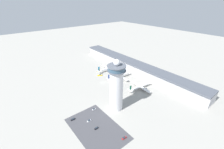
{
  "coord_description": "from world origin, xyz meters",
  "views": [
    {
      "loc": [
        163.93,
        -113.13,
        114.6
      ],
      "look_at": [
        7.17,
        14.61,
        12.32
      ],
      "focal_mm": 24.0,
      "sensor_mm": 36.0,
      "label": 1
    }
  ],
  "objects_px": {
    "control_tower": "(116,87)",
    "airplane_gate_charlie": "(140,87)",
    "car_yellow_taxi": "(73,119)",
    "car_black_suv": "(96,128)",
    "airplane_gate_bravo": "(119,76)",
    "service_truck_water": "(99,70)",
    "service_truck_fuel": "(121,86)",
    "car_green_van": "(94,109)",
    "service_truck_catering": "(100,75)",
    "airplane_gate_alpha": "(108,68)",
    "service_truck_baggage": "(146,89)",
    "car_navy_sedan": "(89,121)",
    "car_grey_coupe": "(124,138)"
  },
  "relations": [
    {
      "from": "airplane_gate_alpha",
      "to": "service_truck_fuel",
      "type": "height_order",
      "value": "airplane_gate_alpha"
    },
    {
      "from": "airplane_gate_alpha",
      "to": "car_black_suv",
      "type": "height_order",
      "value": "airplane_gate_alpha"
    },
    {
      "from": "car_black_suv",
      "to": "car_yellow_taxi",
      "type": "height_order",
      "value": "car_black_suv"
    },
    {
      "from": "car_yellow_taxi",
      "to": "car_grey_coupe",
      "type": "bearing_deg",
      "value": 26.49
    },
    {
      "from": "service_truck_fuel",
      "to": "car_green_van",
      "type": "relative_size",
      "value": 1.76
    },
    {
      "from": "control_tower",
      "to": "airplane_gate_charlie",
      "type": "bearing_deg",
      "value": 100.46
    },
    {
      "from": "service_truck_catering",
      "to": "service_truck_water",
      "type": "distance_m",
      "value": 18.85
    },
    {
      "from": "control_tower",
      "to": "airplane_gate_bravo",
      "type": "bearing_deg",
      "value": 135.21
    },
    {
      "from": "airplane_gate_alpha",
      "to": "car_black_suv",
      "type": "bearing_deg",
      "value": -42.91
    },
    {
      "from": "car_grey_coupe",
      "to": "control_tower",
      "type": "bearing_deg",
      "value": 149.32
    },
    {
      "from": "airplane_gate_alpha",
      "to": "car_green_van",
      "type": "xyz_separation_m",
      "value": [
        73.07,
        -77.94,
        -3.97
      ]
    },
    {
      "from": "airplane_gate_alpha",
      "to": "car_navy_sedan",
      "type": "xyz_separation_m",
      "value": [
        85.2,
        -91.89,
        -3.97
      ]
    },
    {
      "from": "control_tower",
      "to": "car_navy_sedan",
      "type": "xyz_separation_m",
      "value": [
        -1.5,
        -35.88,
        -28.82
      ]
    },
    {
      "from": "control_tower",
      "to": "car_green_van",
      "type": "xyz_separation_m",
      "value": [
        -13.64,
        -21.92,
        -28.81
      ]
    },
    {
      "from": "car_navy_sedan",
      "to": "control_tower",
      "type": "bearing_deg",
      "value": 87.6
    },
    {
      "from": "service_truck_fuel",
      "to": "car_grey_coupe",
      "type": "bearing_deg",
      "value": -40.47
    },
    {
      "from": "airplane_gate_charlie",
      "to": "car_black_suv",
      "type": "distance_m",
      "value": 91.84
    },
    {
      "from": "car_grey_coupe",
      "to": "car_navy_sedan",
      "type": "relative_size",
      "value": 1.06
    },
    {
      "from": "airplane_gate_alpha",
      "to": "airplane_gate_charlie",
      "type": "xyz_separation_m",
      "value": [
        76.83,
        -2.51,
        -0.68
      ]
    },
    {
      "from": "control_tower",
      "to": "service_truck_water",
      "type": "distance_m",
      "value": 108.99
    },
    {
      "from": "airplane_gate_bravo",
      "to": "service_truck_water",
      "type": "relative_size",
      "value": 5.53
    },
    {
      "from": "service_truck_baggage",
      "to": "car_yellow_taxi",
      "type": "xyz_separation_m",
      "value": [
        -11.19,
        -105.93,
        -0.36
      ]
    },
    {
      "from": "service_truck_water",
      "to": "service_truck_catering",
      "type": "bearing_deg",
      "value": -29.29
    },
    {
      "from": "airplane_gate_bravo",
      "to": "car_black_suv",
      "type": "relative_size",
      "value": 10.45
    },
    {
      "from": "car_grey_coupe",
      "to": "car_green_van",
      "type": "relative_size",
      "value": 1.13
    },
    {
      "from": "control_tower",
      "to": "service_truck_fuel",
      "type": "bearing_deg",
      "value": 130.79
    },
    {
      "from": "car_black_suv",
      "to": "car_green_van",
      "type": "height_order",
      "value": "car_black_suv"
    },
    {
      "from": "service_truck_fuel",
      "to": "control_tower",
      "type": "bearing_deg",
      "value": -49.21
    },
    {
      "from": "service_truck_catering",
      "to": "service_truck_water",
      "type": "xyz_separation_m",
      "value": [
        -16.44,
        9.22,
        0.11
      ]
    },
    {
      "from": "airplane_gate_bravo",
      "to": "car_navy_sedan",
      "type": "relative_size",
      "value": 9.74
    },
    {
      "from": "airplane_gate_bravo",
      "to": "car_black_suv",
      "type": "xyz_separation_m",
      "value": [
        63.91,
        -87.28,
        -3.93
      ]
    },
    {
      "from": "car_navy_sedan",
      "to": "service_truck_baggage",
      "type": "bearing_deg",
      "value": 90.83
    },
    {
      "from": "car_grey_coupe",
      "to": "service_truck_baggage",
      "type": "bearing_deg",
      "value": 116.84
    },
    {
      "from": "service_truck_baggage",
      "to": "service_truck_water",
      "type": "distance_m",
      "value": 94.88
    },
    {
      "from": "airplane_gate_alpha",
      "to": "car_yellow_taxi",
      "type": "distance_m",
      "value": 127.05
    },
    {
      "from": "car_yellow_taxi",
      "to": "car_black_suv",
      "type": "bearing_deg",
      "value": 25.69
    },
    {
      "from": "airplane_gate_charlie",
      "to": "service_truck_baggage",
      "type": "relative_size",
      "value": 6.65
    },
    {
      "from": "service_truck_catering",
      "to": "car_grey_coupe",
      "type": "xyz_separation_m",
      "value": [
        117.68,
        -55.27,
        -0.33
      ]
    },
    {
      "from": "airplane_gate_alpha",
      "to": "service_truck_water",
      "type": "xyz_separation_m",
      "value": [
        -9.74,
        -13.88,
        -3.5
      ]
    },
    {
      "from": "airplane_gate_alpha",
      "to": "service_truck_water",
      "type": "relative_size",
      "value": 5.29
    },
    {
      "from": "service_truck_water",
      "to": "car_green_van",
      "type": "relative_size",
      "value": 1.89
    },
    {
      "from": "service_truck_catering",
      "to": "airplane_gate_alpha",
      "type": "bearing_deg",
      "value": 106.19
    },
    {
      "from": "airplane_gate_alpha",
      "to": "car_green_van",
      "type": "distance_m",
      "value": 106.91
    },
    {
      "from": "airplane_gate_bravo",
      "to": "car_navy_sedan",
      "type": "xyz_separation_m",
      "value": [
        50.5,
        -87.51,
        -4.01
      ]
    },
    {
      "from": "service_truck_baggage",
      "to": "car_green_van",
      "type": "distance_m",
      "value": 80.43
    },
    {
      "from": "service_truck_baggage",
      "to": "car_black_suv",
      "type": "xyz_separation_m",
      "value": [
        14.77,
        -93.44,
        -0.32
      ]
    },
    {
      "from": "control_tower",
      "to": "car_navy_sedan",
      "type": "distance_m",
      "value": 46.04
    },
    {
      "from": "control_tower",
      "to": "service_truck_baggage",
      "type": "xyz_separation_m",
      "value": [
        -2.86,
        57.78,
        -28.42
      ]
    },
    {
      "from": "airplane_gate_bravo",
      "to": "car_grey_coupe",
      "type": "relative_size",
      "value": 9.22
    },
    {
      "from": "service_truck_fuel",
      "to": "service_truck_baggage",
      "type": "xyz_separation_m",
      "value": [
        29.22,
        20.61,
        0.03
      ]
    }
  ]
}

